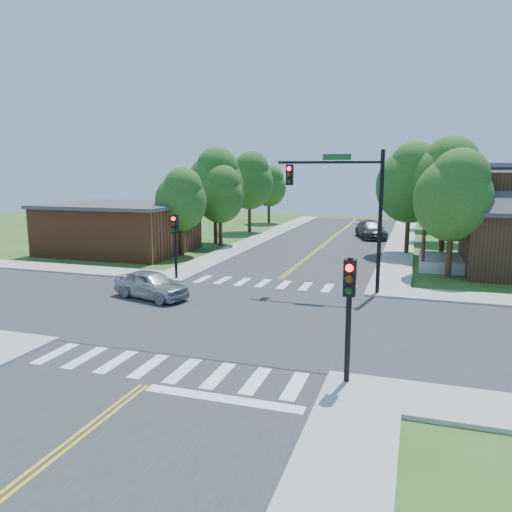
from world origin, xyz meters
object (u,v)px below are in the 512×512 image
(car_dgrey, at_px, (371,230))
(signal_pole_nw, at_px, (175,234))
(signal_mast_ne, at_px, (346,198))
(signal_pole_se, at_px, (349,297))
(car_silver, at_px, (151,285))

(car_dgrey, bearing_deg, signal_pole_nw, -130.79)
(car_dgrey, bearing_deg, signal_mast_ne, -106.49)
(signal_pole_se, distance_m, signal_pole_nw, 15.84)
(signal_mast_ne, distance_m, car_silver, 10.54)
(signal_pole_nw, distance_m, car_dgrey, 23.19)
(signal_pole_nw, bearing_deg, car_dgrey, 67.20)
(signal_pole_nw, height_order, car_dgrey, signal_pole_nw)
(signal_mast_ne, height_order, signal_pole_se, signal_mast_ne)
(signal_pole_se, bearing_deg, car_silver, 145.95)
(signal_pole_nw, bearing_deg, signal_pole_se, -45.00)
(signal_pole_se, xyz_separation_m, signal_pole_nw, (-11.20, 11.20, 0.00))
(signal_pole_nw, height_order, car_silver, signal_pole_nw)
(car_silver, bearing_deg, car_dgrey, -0.84)
(signal_pole_nw, relative_size, car_silver, 0.88)
(signal_mast_ne, relative_size, car_silver, 1.66)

